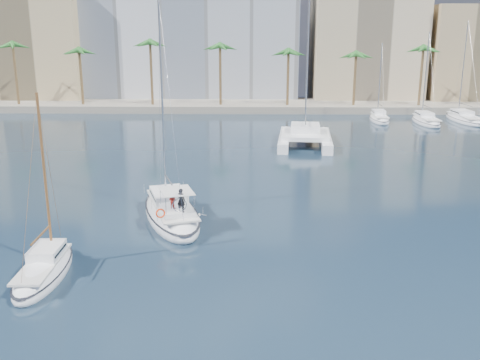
{
  "coord_description": "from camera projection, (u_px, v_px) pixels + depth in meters",
  "views": [
    {
      "loc": [
        0.25,
        -34.97,
        12.83
      ],
      "look_at": [
        -0.49,
        1.5,
        2.89
      ],
      "focal_mm": 40.0,
      "sensor_mm": 36.0,
      "label": 1
    }
  ],
  "objects": [
    {
      "name": "ground",
      "position": [
        247.0,
        226.0,
        37.11
      ],
      "size": [
        160.0,
        160.0,
        0.0
      ],
      "primitive_type": "plane",
      "color": "black",
      "rests_on": "ground"
    },
    {
      "name": "palm_right",
      "position": [
        454.0,
        51.0,
        88.74
      ],
      "size": [
        3.6,
        3.6,
        12.3
      ],
      "color": "brown",
      "rests_on": "ground"
    },
    {
      "name": "building_tan_left",
      "position": [
        29.0,
        45.0,
        101.6
      ],
      "size": [
        22.0,
        14.0,
        22.0
      ],
      "primitive_type": "cube",
      "color": "tan",
      "rests_on": "ground"
    },
    {
      "name": "moored_yacht_c",
      "position": [
        464.0,
        121.0,
        81.81
      ],
      "size": [
        3.98,
        12.33,
        15.54
      ],
      "primitive_type": null,
      "rotation": [
        0.0,
        0.0,
        0.03
      ],
      "color": "white",
      "rests_on": "ground"
    },
    {
      "name": "moored_yacht_a",
      "position": [
        379.0,
        121.0,
        82.06
      ],
      "size": [
        3.37,
        9.52,
        11.9
      ],
      "primitive_type": null,
      "rotation": [
        0.0,
        0.0,
        -0.07
      ],
      "color": "white",
      "rests_on": "ground"
    },
    {
      "name": "building_tan_right",
      "position": [
        475.0,
        56.0,
        99.53
      ],
      "size": [
        18.0,
        12.0,
        18.0
      ],
      "primitive_type": "cube",
      "color": "tan",
      "rests_on": "ground"
    },
    {
      "name": "quay",
      "position": [
        249.0,
        105.0,
        95.8
      ],
      "size": [
        120.0,
        14.0,
        1.2
      ],
      "primitive_type": "cube",
      "color": "gray",
      "rests_on": "ground"
    },
    {
      "name": "building_beige",
      "position": [
        365.0,
        50.0,
        101.58
      ],
      "size": [
        20.0,
        14.0,
        20.0
      ],
      "primitive_type": "cube",
      "color": "#C2AC8B",
      "rests_on": "ground"
    },
    {
      "name": "main_sloop",
      "position": [
        171.0,
        212.0,
        38.31
      ],
      "size": [
        6.69,
        11.42,
        16.17
      ],
      "rotation": [
        0.0,
        0.0,
        0.32
      ],
      "color": "white",
      "rests_on": "ground"
    },
    {
      "name": "catamaran",
      "position": [
        305.0,
        135.0,
        64.23
      ],
      "size": [
        7.23,
        12.78,
        17.86
      ],
      "rotation": [
        0.0,
        0.0,
        -0.09
      ],
      "color": "white",
      "rests_on": "ground"
    },
    {
      "name": "small_sloop",
      "position": [
        44.0,
        270.0,
        29.18
      ],
      "size": [
        2.55,
        7.37,
        10.49
      ],
      "rotation": [
        0.0,
        0.0,
        0.03
      ],
      "color": "white",
      "rests_on": "ground"
    },
    {
      "name": "palm_left",
      "position": [
        48.0,
        50.0,
        90.06
      ],
      "size": [
        3.6,
        3.6,
        12.3
      ],
      "color": "brown",
      "rests_on": "ground"
    },
    {
      "name": "seagull",
      "position": [
        199.0,
        215.0,
        37.61
      ],
      "size": [
        1.06,
        0.45,
        0.19
      ],
      "color": "silver",
      "rests_on": "ground"
    },
    {
      "name": "building_modern",
      "position": [
        188.0,
        28.0,
        104.09
      ],
      "size": [
        42.0,
        16.0,
        28.0
      ],
      "primitive_type": "cube",
      "color": "silver",
      "rests_on": "ground"
    },
    {
      "name": "palm_centre",
      "position": [
        250.0,
        50.0,
        89.4
      ],
      "size": [
        3.6,
        3.6,
        12.3
      ],
      "color": "brown",
      "rests_on": "ground"
    },
    {
      "name": "moored_yacht_b",
      "position": [
        426.0,
        123.0,
        80.01
      ],
      "size": [
        3.32,
        10.83,
        13.72
      ],
      "primitive_type": null,
      "rotation": [
        0.0,
        0.0,
        -0.02
      ],
      "color": "white",
      "rests_on": "ground"
    }
  ]
}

